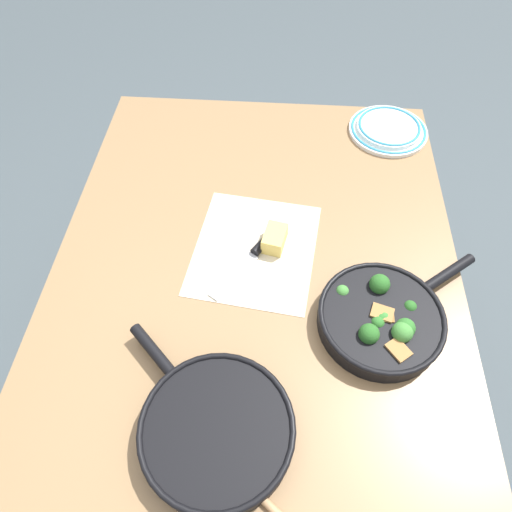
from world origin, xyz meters
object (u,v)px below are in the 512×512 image
at_px(skillet_eggs, 216,429).
at_px(cheese_block, 275,239).
at_px(skillet_broccoli, 383,318).
at_px(dinner_plate_stack, 388,129).
at_px(grater_knife, 254,253).
at_px(wooden_spoon, 271,507).

distance_m(skillet_eggs, cheese_block, 0.47).
relative_size(skillet_broccoli, cheese_block, 4.40).
height_order(skillet_eggs, dinner_plate_stack, skillet_eggs).
xyz_separation_m(skillet_eggs, grater_knife, (-0.42, 0.04, -0.02)).
height_order(wooden_spoon, cheese_block, cheese_block).
distance_m(skillet_broccoli, skillet_eggs, 0.42).
bearing_deg(grater_knife, skillet_broccoli, 93.90).
relative_size(skillet_eggs, grater_knife, 1.65).
relative_size(skillet_eggs, wooden_spoon, 1.06).
bearing_deg(grater_knife, wooden_spoon, 41.17).
bearing_deg(wooden_spoon, skillet_broccoli, -83.07).
bearing_deg(wooden_spoon, dinner_plate_stack, -68.76).
height_order(grater_knife, dinner_plate_stack, dinner_plate_stack).
bearing_deg(cheese_block, grater_knife, -51.20).
xyz_separation_m(skillet_broccoli, cheese_block, (-0.21, -0.24, -0.01)).
height_order(skillet_broccoli, dinner_plate_stack, skillet_broccoli).
bearing_deg(grater_knife, cheese_block, 162.76).
distance_m(skillet_eggs, wooden_spoon, 0.16).
height_order(skillet_broccoli, grater_knife, skillet_broccoli).
xyz_separation_m(grater_knife, dinner_plate_stack, (-0.49, 0.37, 0.00)).
bearing_deg(skillet_broccoli, wooden_spoon, -158.31).
height_order(cheese_block, dinner_plate_stack, cheese_block).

